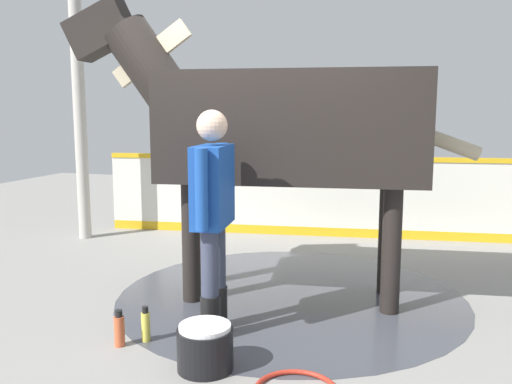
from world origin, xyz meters
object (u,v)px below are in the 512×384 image
(bottle_shampoo, at_px, (146,325))
(bottle_spray, at_px, (119,330))
(handler, at_px, (213,207))
(wash_bucket, at_px, (205,347))
(horse, at_px, (278,126))

(bottle_shampoo, xyz_separation_m, bottle_spray, (-0.13, 0.14, 0.00))
(handler, bearing_deg, wash_bucket, -81.07)
(horse, distance_m, bottle_shampoo, 2.01)
(wash_bucket, xyz_separation_m, bottle_shampoo, (0.27, 0.58, -0.03))
(bottle_shampoo, relative_size, bottle_spray, 0.99)
(wash_bucket, height_order, bottle_shampoo, wash_bucket)
(horse, relative_size, wash_bucket, 9.83)
(horse, relative_size, bottle_spray, 13.55)
(handler, height_order, wash_bucket, handler)
(wash_bucket, bearing_deg, bottle_spray, 78.60)
(bottle_shampoo, bearing_deg, handler, -56.19)
(horse, bearing_deg, handler, 68.73)
(handler, distance_m, wash_bucket, 1.01)
(wash_bucket, distance_m, bottle_spray, 0.74)
(horse, distance_m, wash_bucket, 2.07)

